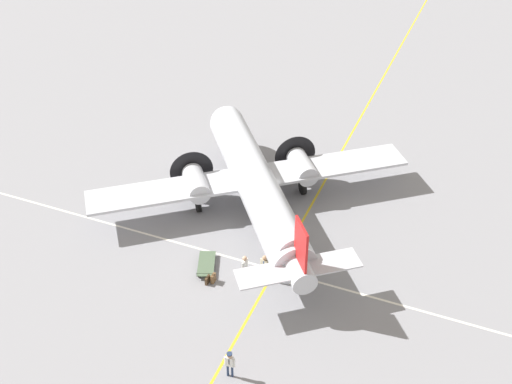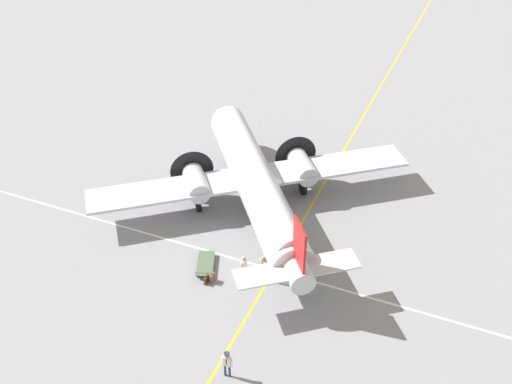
% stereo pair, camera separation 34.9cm
% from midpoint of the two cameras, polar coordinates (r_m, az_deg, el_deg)
% --- Properties ---
extents(ground_plane, '(300.00, 300.00, 0.00)m').
position_cam_midpoint_polar(ground_plane, '(44.86, -0.22, -1.80)').
color(ground_plane, gray).
extents(apron_line_eastwest, '(120.00, 0.16, 0.01)m').
position_cam_midpoint_polar(apron_line_eastwest, '(43.96, 3.80, -2.81)').
color(apron_line_eastwest, gold).
rests_on(apron_line_eastwest, ground_plane).
extents(apron_line_northsouth, '(0.16, 120.00, 0.01)m').
position_cam_midpoint_polar(apron_line_northsouth, '(41.36, -2.89, -5.73)').
color(apron_line_northsouth, silver).
rests_on(apron_line_northsouth, ground_plane).
extents(airliner_main, '(18.98, 19.53, 6.00)m').
position_cam_midpoint_polar(airliner_main, '(43.66, -0.38, 1.22)').
color(airliner_main, silver).
rests_on(airliner_main, ground_plane).
extents(crew_foreground, '(0.32, 0.60, 1.78)m').
position_cam_midpoint_polar(crew_foreground, '(34.08, -2.66, -14.86)').
color(crew_foreground, navy).
rests_on(crew_foreground, ground_plane).
extents(passenger_boarding, '(0.60, 0.28, 1.77)m').
position_cam_midpoint_polar(passenger_boarding, '(39.12, -1.26, -6.50)').
color(passenger_boarding, '#473D2D').
rests_on(passenger_boarding, ground_plane).
extents(ramp_agent, '(0.32, 0.62, 1.87)m').
position_cam_midpoint_polar(ramp_agent, '(39.02, 0.51, -6.50)').
color(ramp_agent, '#473D2D').
rests_on(ramp_agent, ground_plane).
extents(suitcase_near_door, '(0.44, 0.19, 0.64)m').
position_cam_midpoint_polar(suitcase_near_door, '(39.49, -4.07, -7.66)').
color(suitcase_near_door, brown).
rests_on(suitcase_near_door, ground_plane).
extents(suitcase_upright_spare, '(0.51, 0.13, 0.55)m').
position_cam_midpoint_polar(suitcase_upright_spare, '(39.49, -4.59, -7.79)').
color(suitcase_upright_spare, '#47331E').
rests_on(suitcase_upright_spare, ground_plane).
extents(baggage_cart, '(2.54, 1.81, 0.56)m').
position_cam_midpoint_polar(baggage_cart, '(40.50, -4.68, -6.40)').
color(baggage_cart, '#4C6047').
rests_on(baggage_cart, ground_plane).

